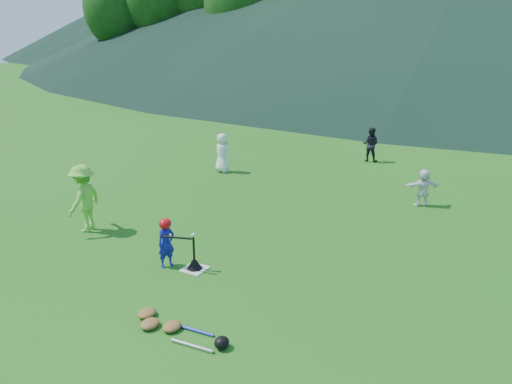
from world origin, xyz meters
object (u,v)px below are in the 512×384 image
Objects in this scene: home_plate at (195,269)px; adult_coach at (84,198)px; batter_child at (166,243)px; fielder_a at (222,153)px; batting_tee at (194,263)px; fielder_d at (423,188)px; fielder_b at (370,144)px; equipment_pile at (171,326)px.

home_plate is 0.28× the size of adult_coach.
home_plate is 0.45× the size of batter_child.
fielder_a is 1.90× the size of batting_tee.
fielder_d is at bearing 118.82° from adult_coach.
batter_child reaches higher than batting_tee.
batting_tee is at bearing -53.22° from batter_child.
fielder_d is at bearing 119.18° from fielder_b.
fielder_b is (1.06, 10.14, 0.12)m from batter_child.
fielder_d reaches higher than home_plate.
fielder_b is 10.02m from batting_tee.
batter_child is at bearing -165.54° from batting_tee.
adult_coach is at bearing 101.23° from batter_child.
fielder_b reaches higher than home_plate.
batting_tee is (3.36, -6.24, -0.52)m from fielder_a.
fielder_a is at bearing 118.31° from batting_tee.
home_plate is 6.83m from fielder_d.
equipment_pile is (0.92, -1.89, -0.06)m from batting_tee.
adult_coach is 3.50m from batting_tee.
equipment_pile is (-2.22, -7.93, -0.44)m from fielder_d.
adult_coach is at bearing 173.09° from home_plate.
fielder_d reaches higher than equipment_pile.
batter_child is 10.20m from fielder_b.
adult_coach is 1.24× the size of fielder_a.
batter_child is 0.97× the size of fielder_d.
batter_child is 0.81× the size of fielder_b.
equipment_pile is (4.33, -2.30, -0.73)m from adult_coach.
adult_coach is at bearing 103.72° from fielder_a.
fielder_b reaches higher than fielder_d.
fielder_d is (3.13, 6.04, 0.50)m from home_plate.
adult_coach is 2.35× the size of batting_tee.
fielder_a is 7.11m from batting_tee.
equipment_pile is (1.48, -1.74, -0.43)m from batter_child.
fielder_b is 1.81× the size of batting_tee.
equipment_pile is (0.92, -1.89, 0.06)m from home_plate.
batter_child reaches higher than home_plate.
fielder_b is at bearing 87.17° from batting_tee.
batter_child is at bearing 67.03° from adult_coach.
batter_child is 2.32m from equipment_pile.
batting_tee reaches higher than home_plate.
adult_coach is 10.35m from fielder_b.
batter_child is at bearing 79.50° from fielder_b.
fielder_b reaches higher than equipment_pile.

